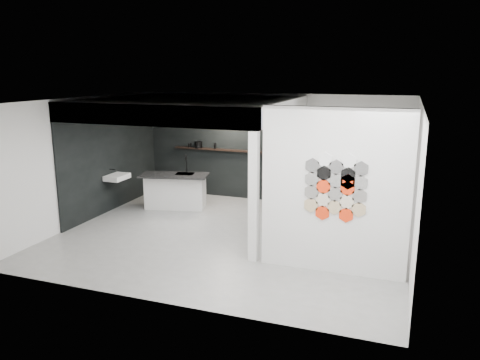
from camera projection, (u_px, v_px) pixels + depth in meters
name	position (u px, v px, depth m)	size (l,w,h in m)	color
floor	(231.00, 237.00, 9.71)	(7.00, 6.00, 0.01)	slate
partition_panel	(334.00, 192.00, 7.74)	(2.45, 0.15, 2.80)	silver
bay_clad_back	(224.00, 154.00, 12.59)	(4.40, 0.04, 2.35)	black
bay_clad_left	(113.00, 162.00, 11.49)	(0.04, 4.00, 2.35)	black
bulkhead	(192.00, 108.00, 10.47)	(4.40, 4.00, 0.40)	silver
corner_column	(254.00, 198.00, 8.25)	(0.16, 0.16, 2.35)	silver
fascia_beam	(147.00, 115.00, 8.71)	(4.40, 0.16, 0.40)	silver
wall_basin	(117.00, 177.00, 11.31)	(0.40, 0.60, 0.12)	silver
display_shelf	(226.00, 150.00, 12.43)	(3.00, 0.15, 0.04)	black
kitchen_island	(175.00, 190.00, 11.64)	(1.77, 1.08, 1.33)	silver
stockpot	(198.00, 145.00, 12.67)	(0.21, 0.21, 0.17)	black
kettle	(252.00, 148.00, 12.18)	(0.17, 0.17, 0.14)	black
glass_bowl	(275.00, 150.00, 11.97)	(0.14, 0.14, 0.10)	gray
glass_vase	(275.00, 150.00, 11.97)	(0.09, 0.09, 0.12)	gray
bottle_dark	(215.00, 146.00, 12.51)	(0.06, 0.06, 0.15)	black
utensil_cup	(190.00, 145.00, 12.76)	(0.09, 0.09, 0.11)	black
hex_tile_cluster	(336.00, 187.00, 7.63)	(1.04, 0.02, 1.16)	tan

